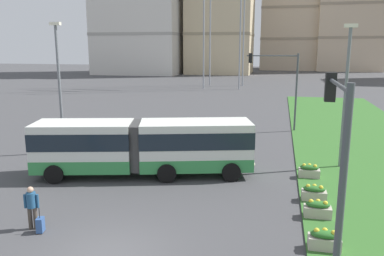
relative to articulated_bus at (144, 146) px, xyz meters
The scene contains 12 objects.
ground_plane 8.70m from the articulated_bus, 78.92° to the right, with size 260.00×260.00×0.00m, color #424244.
articulated_bus is the anchor object (origin of this frame).
pedestrian_crossing 7.47m from the articulated_bus, 106.03° to the right, with size 0.56×0.36×1.74m.
rolling_suitcase 7.64m from the articulated_bus, 102.32° to the right, with size 0.32×0.41×0.97m.
flower_planter_0 11.00m from the articulated_bus, 35.75° to the right, with size 1.10×0.56×0.74m.
flower_planter_1 9.69m from the articulated_bus, 22.74° to the right, with size 1.10×0.56×0.74m.
flower_planter_2 9.15m from the articulated_bus, 11.95° to the right, with size 1.10×0.56×0.74m.
flower_planter_3 9.06m from the articulated_bus, ahead, with size 1.10×0.56×0.74m.
traffic_light_far_right 15.62m from the articulated_bus, 62.32° to the left, with size 4.21×0.28×6.44m.
traffic_light_near_right 13.59m from the articulated_bus, 50.57° to the right, with size 0.28×3.51×6.31m.
streetlight_left 8.17m from the articulated_bus, 154.75° to the left, with size 0.70×0.28×8.50m.
streetlight_median 11.78m from the articulated_bus, 19.49° to the left, with size 0.70×0.28×8.21m.
Camera 1 is at (5.46, -11.16, 7.01)m, focal length 36.42 mm.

